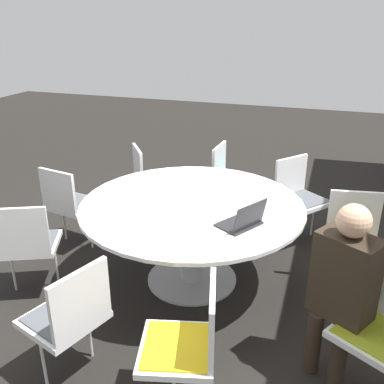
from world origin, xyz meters
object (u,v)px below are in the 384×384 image
at_px(chair_2, 298,193).
at_px(chair_5, 69,200).
at_px(chair_0, 383,321).
at_px(chair_7, 69,313).
at_px(laptop, 243,220).
at_px(person_0, 343,281).
at_px(chair_4, 150,177).
at_px(chair_8, 189,339).
at_px(chair_1, 355,236).
at_px(chair_6, 27,241).
at_px(handbag, 272,207).
at_px(chair_3, 229,176).

height_order(chair_2, chair_5, same).
distance_m(chair_0, chair_7, 1.87).
xyz_separation_m(chair_5, laptop, (0.47, 1.82, 0.29)).
bearing_deg(person_0, chair_4, -10.35).
bearing_deg(chair_4, chair_8, -7.81).
bearing_deg(chair_5, chair_2, 33.99).
relative_size(chair_1, chair_2, 1.00).
relative_size(chair_4, laptop, 2.20).
distance_m(person_0, laptop, 0.83).
distance_m(chair_4, laptop, 1.90).
distance_m(chair_2, chair_7, 2.63).
xyz_separation_m(chair_0, chair_6, (-0.15, -2.63, 0.00)).
bearing_deg(chair_4, chair_1, 34.59).
height_order(chair_8, handbag, chair_8).
distance_m(chair_1, person_0, 1.03).
relative_size(chair_0, chair_7, 1.00).
bearing_deg(chair_1, laptop, 25.73).
relative_size(chair_1, chair_5, 1.00).
xyz_separation_m(chair_2, chair_3, (-0.25, -0.78, 0.00)).
relative_size(chair_7, chair_8, 1.00).
distance_m(chair_5, person_0, 2.69).
height_order(chair_7, laptop, laptop).
bearing_deg(chair_2, chair_1, 71.96).
bearing_deg(chair_2, person_0, 51.54).
height_order(chair_3, chair_5, same).
bearing_deg(chair_5, chair_8, -29.35).
relative_size(chair_0, chair_8, 1.00).
relative_size(chair_2, person_0, 0.71).
relative_size(chair_4, chair_7, 1.00).
bearing_deg(chair_4, chair_6, -47.94).
xyz_separation_m(laptop, handbag, (-1.76, -0.01, -0.66)).
relative_size(chair_2, handbag, 2.37).
distance_m(chair_1, chair_4, 2.28).
distance_m(chair_2, chair_6, 2.60).
height_order(chair_3, laptop, laptop).
height_order(chair_2, handbag, chair_2).
distance_m(chair_8, handbag, 2.77).
bearing_deg(chair_3, person_0, 33.04).
bearing_deg(chair_1, handbag, -64.46).
height_order(chair_6, chair_8, same).
distance_m(chair_3, chair_7, 2.65).
distance_m(chair_1, handbag, 1.49).
height_order(chair_0, chair_7, same).
height_order(chair_2, laptop, laptop).
xyz_separation_m(chair_5, handbag, (-1.28, 1.80, -0.37)).
distance_m(chair_1, chair_7, 2.29).
distance_m(chair_3, chair_6, 2.28).
bearing_deg(laptop, chair_3, -132.72).
distance_m(chair_4, chair_5, 0.98).
bearing_deg(chair_5, chair_1, 13.05).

